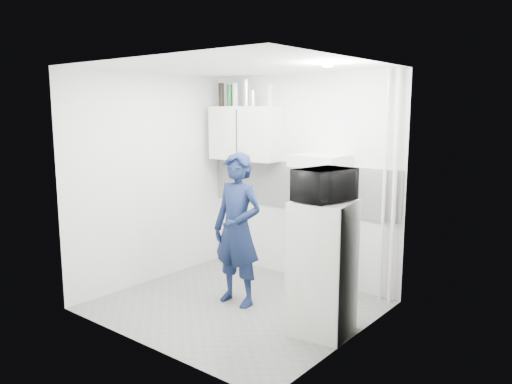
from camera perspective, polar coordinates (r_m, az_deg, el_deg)
The scene contains 23 objects.
floor at distance 5.72m, azimuth -2.33°, elevation -12.79°, with size 2.80×2.80×0.00m, color slate.
ceiling at distance 5.31m, azimuth -2.53°, elevation 14.15°, with size 2.80×2.80×0.00m, color white.
wall_back at distance 6.35m, azimuth 5.01°, elevation 1.58°, with size 2.80×2.80×0.00m, color silver.
wall_left at distance 6.36m, azimuth -11.98°, elevation 1.43°, with size 2.60×2.60×0.00m, color silver.
wall_right at distance 4.58m, azimuth 10.90°, elevation -1.58°, with size 2.60×2.60×0.00m, color silver.
person at distance 5.53m, azimuth -2.14°, elevation -4.31°, with size 0.62×0.41×1.70m, color #121D3C.
stove at distance 6.08m, azimuth 7.59°, elevation -7.87°, with size 0.45×0.45×0.73m, color silver.
fridge at distance 4.90m, azimuth 7.63°, elevation -8.58°, with size 0.54×0.54×1.31m, color white.
stove_top at distance 5.98m, azimuth 7.67°, elevation -4.43°, with size 0.44×0.44×0.03m, color black.
saucepan at distance 5.97m, azimuth 8.16°, elevation -3.83°, with size 0.18×0.18×0.10m, color silver.
microwave at distance 4.71m, azimuth 7.84°, elevation 0.81°, with size 0.38×0.56×0.31m, color black.
bottle_a at distance 6.88m, azimuth -4.00°, elevation 11.02°, with size 0.07×0.07×0.31m, color black.
bottle_b at distance 6.78m, azimuth -3.04°, elevation 10.95°, with size 0.07×0.07×0.29m, color #144C1E.
bottle_c at distance 6.71m, azimuth -2.37°, elevation 11.05°, with size 0.07×0.07×0.31m, color #B2B7BC.
bottle_d at distance 6.59m, azimuth -1.14°, elevation 11.24°, with size 0.08×0.08×0.34m, color silver.
canister_a at distance 6.52m, azimuth -0.39°, elevation 10.65°, with size 0.08×0.08×0.20m, color silver.
bottle_e at distance 6.35m, azimuth 1.65°, elevation 11.03°, with size 0.07×0.07×0.28m, color #B2B7BC.
upper_cabinet at distance 6.61m, azimuth -1.23°, elevation 6.71°, with size 1.00×0.35×0.70m, color white.
range_hood at distance 5.87m, azimuth 7.35°, elevation 3.56°, with size 0.60×0.50×0.14m, color silver.
backsplash at distance 6.35m, azimuth 4.92°, elevation 0.68°, with size 2.74×0.03×0.60m, color white.
pipe_a at distance 5.67m, azimuth 15.55°, elevation 0.33°, with size 0.05×0.05×2.60m, color silver.
pipe_b at distance 5.71m, azimuth 14.44°, elevation 0.45°, with size 0.04×0.04×2.60m, color silver.
ceiling_spot_fixture at distance 4.89m, azimuth 8.23°, elevation 14.13°, with size 0.10×0.10×0.02m, color white.
Camera 1 is at (3.48, -3.99, 2.16)m, focal length 35.00 mm.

